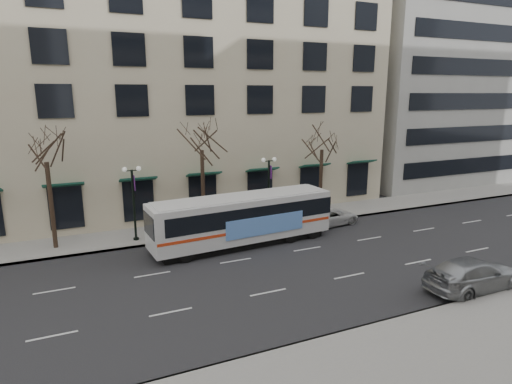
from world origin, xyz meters
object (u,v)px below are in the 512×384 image
city_bus (244,218)px  silver_car (474,274)px  lamp_post_left (134,200)px  lamp_post_right (269,187)px  tree_far_mid (202,137)px  tree_far_right (322,138)px  tree_far_left (45,147)px  white_pickup (331,216)px

city_bus → silver_car: (8.35, -10.99, -1.02)m
lamp_post_left → lamp_post_right: size_ratio=1.00×
tree_far_mid → lamp_post_right: size_ratio=1.64×
tree_far_right → silver_car: tree_far_right is taller
tree_far_left → city_bus: bearing=-19.2°
silver_car → white_pickup: size_ratio=1.22×
tree_far_right → lamp_post_right: (-4.99, -0.60, -3.48)m
lamp_post_right → white_pickup: size_ratio=1.13×
lamp_post_left → city_bus: bearing=-27.6°
tree_far_left → tree_far_mid: 10.00m
lamp_post_left → tree_far_left: bearing=173.2°
silver_car → tree_far_left: bearing=53.1°
tree_far_left → white_pickup: size_ratio=1.81×
lamp_post_right → white_pickup: bearing=-24.8°
silver_car → lamp_post_right: bearing=18.8°
tree_far_right → city_bus: 10.43m
lamp_post_left → silver_car: 20.81m
tree_far_right → lamp_post_left: size_ratio=1.55×
lamp_post_left → tree_far_right: bearing=2.3°
lamp_post_left → lamp_post_right: 10.00m
tree_far_mid → white_pickup: 11.55m
silver_car → white_pickup: (-0.54, 12.40, -0.17)m
tree_far_left → tree_far_mid: size_ratio=0.98×
lamp_post_right → city_bus: bearing=-135.5°
tree_far_mid → lamp_post_left: (-4.99, -0.60, -3.96)m
tree_far_left → city_bus: tree_far_left is taller
silver_car → tree_far_mid: bearing=33.5°
tree_far_mid → lamp_post_right: 6.41m
tree_far_right → white_pickup: 6.37m
white_pickup → tree_far_left: bearing=74.4°
tree_far_left → tree_far_right: tree_far_left is taller
tree_far_mid → white_pickup: size_ratio=1.86×
lamp_post_left → silver_car: size_ratio=0.93×
tree_far_left → lamp_post_right: bearing=-2.3°
tree_far_left → silver_car: (19.88, -15.00, -5.88)m
tree_far_left → tree_far_mid: tree_far_mid is taller
tree_far_mid → tree_far_left: bearing=-180.0°
lamp_post_left → city_bus: lamp_post_left is taller
tree_far_left → silver_car: bearing=-37.0°
tree_far_mid → silver_car: (9.88, -15.00, -6.09)m
city_bus → lamp_post_right: bearing=40.2°
lamp_post_right → white_pickup: 5.30m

